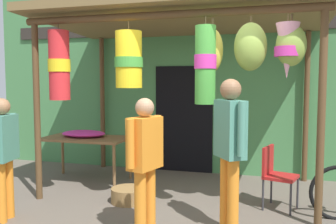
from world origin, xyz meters
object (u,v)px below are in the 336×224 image
object	(u,v)px
display_table	(86,141)
passerby_at_right	(3,149)
wicker_basket_by_table	(128,195)
folding_chair	(275,171)
vendor_in_orange	(230,142)
shopper_by_bananas	(145,156)
flower_heap_on_table	(84,134)

from	to	relation	value
display_table	passerby_at_right	xyz separation A→B (m)	(-0.09, -1.89, 0.19)
wicker_basket_by_table	passerby_at_right	bearing A→B (deg)	-139.20
folding_chair	passerby_at_right	world-z (taller)	passerby_at_right
folding_chair	vendor_in_orange	xyz separation A→B (m)	(-0.50, -0.97, 0.53)
display_table	wicker_basket_by_table	distance (m)	1.52
vendor_in_orange	display_table	bearing A→B (deg)	150.28
shopper_by_bananas	passerby_at_right	xyz separation A→B (m)	(-1.83, -0.04, -0.01)
folding_chair	shopper_by_bananas	bearing A→B (deg)	-136.00
flower_heap_on_table	vendor_in_orange	bearing A→B (deg)	-29.80
wicker_basket_by_table	passerby_at_right	size ratio (longest dim) A/B	0.32
display_table	vendor_in_orange	xyz separation A→B (m)	(2.62, -1.49, 0.35)
folding_chair	vendor_in_orange	distance (m)	1.22
shopper_by_bananas	vendor_in_orange	bearing A→B (deg)	22.46
shopper_by_bananas	passerby_at_right	world-z (taller)	shopper_by_bananas
wicker_basket_by_table	display_table	bearing A→B (deg)	142.87
vendor_in_orange	passerby_at_right	bearing A→B (deg)	-171.56
flower_heap_on_table	vendor_in_orange	size ratio (longest dim) A/B	0.44
wicker_basket_by_table	passerby_at_right	distance (m)	1.78
display_table	shopper_by_bananas	xyz separation A→B (m)	(1.74, -1.86, 0.21)
wicker_basket_by_table	vendor_in_orange	distance (m)	1.88
display_table	flower_heap_on_table	distance (m)	0.14
shopper_by_bananas	passerby_at_right	bearing A→B (deg)	-178.82
wicker_basket_by_table	shopper_by_bananas	size ratio (longest dim) A/B	0.32
folding_chair	vendor_in_orange	bearing A→B (deg)	-117.35
wicker_basket_by_table	vendor_in_orange	xyz separation A→B (m)	(1.49, -0.64, 0.93)
flower_heap_on_table	shopper_by_bananas	bearing A→B (deg)	-46.62
flower_heap_on_table	shopper_by_bananas	size ratio (longest dim) A/B	0.50
vendor_in_orange	shopper_by_bananas	world-z (taller)	vendor_in_orange
flower_heap_on_table	wicker_basket_by_table	distance (m)	1.63
vendor_in_orange	flower_heap_on_table	bearing A→B (deg)	150.20
shopper_by_bananas	wicker_basket_by_table	bearing A→B (deg)	121.37
folding_chair	passerby_at_right	size ratio (longest dim) A/B	0.56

